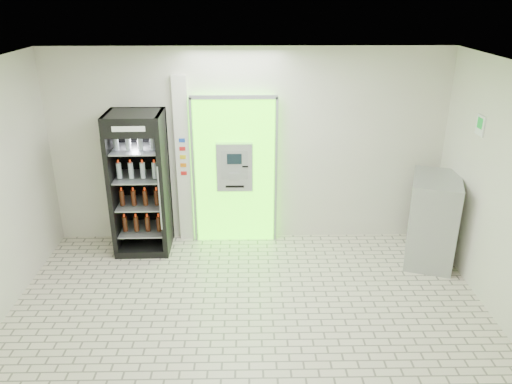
{
  "coord_description": "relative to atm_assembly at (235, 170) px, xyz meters",
  "views": [
    {
      "loc": [
        -0.0,
        -4.79,
        3.74
      ],
      "look_at": [
        0.1,
        1.2,
        1.3
      ],
      "focal_mm": 35.0,
      "sensor_mm": 36.0,
      "label": 1
    }
  ],
  "objects": [
    {
      "name": "ground",
      "position": [
        0.2,
        -2.41,
        -1.17
      ],
      "size": [
        6.0,
        6.0,
        0.0
      ],
      "primitive_type": "plane",
      "color": "beige",
      "rests_on": "ground"
    },
    {
      "name": "room_shell",
      "position": [
        0.2,
        -2.41,
        0.67
      ],
      "size": [
        6.0,
        6.0,
        6.0
      ],
      "color": "silver",
      "rests_on": "ground"
    },
    {
      "name": "atm_assembly",
      "position": [
        0.0,
        0.0,
        0.0
      ],
      "size": [
        1.3,
        0.24,
        2.33
      ],
      "color": "#46EC10",
      "rests_on": "ground"
    },
    {
      "name": "pillar",
      "position": [
        -0.78,
        0.04,
        0.13
      ],
      "size": [
        0.22,
        0.11,
        2.6
      ],
      "color": "silver",
      "rests_on": "ground"
    },
    {
      "name": "beverage_cooler",
      "position": [
        -1.4,
        -0.27,
        -0.15
      ],
      "size": [
        0.82,
        0.77,
        2.14
      ],
      "rotation": [
        0.0,
        0.0,
        0.02
      ],
      "color": "black",
      "rests_on": "ground"
    },
    {
      "name": "steel_cabinet",
      "position": [
        2.87,
        -0.72,
        -0.53
      ],
      "size": [
        0.94,
        1.12,
        1.29
      ],
      "rotation": [
        0.0,
        0.0,
        -0.33
      ],
      "color": "#9FA1A6",
      "rests_on": "ground"
    },
    {
      "name": "exit_sign",
      "position": [
        3.19,
        -1.01,
        0.95
      ],
      "size": [
        0.02,
        0.22,
        0.26
      ],
      "color": "white",
      "rests_on": "room_shell"
    }
  ]
}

